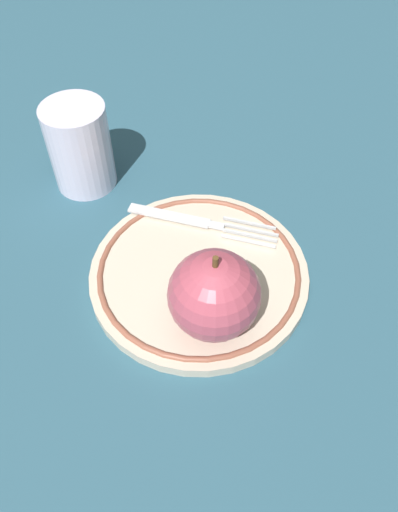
% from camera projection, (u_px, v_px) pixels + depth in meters
% --- Properties ---
extents(ground_plane, '(2.00, 2.00, 0.00)m').
position_uv_depth(ground_plane, '(209.00, 292.00, 0.50)').
color(ground_plane, '#2D5669').
extents(plate, '(0.22, 0.22, 0.02)m').
position_uv_depth(plate, '(199.00, 273.00, 0.50)').
color(plate, beige).
rests_on(plate, ground_plane).
extents(apple_red_whole, '(0.08, 0.08, 0.09)m').
position_uv_depth(apple_red_whole, '(214.00, 295.00, 0.43)').
color(apple_red_whole, '#B84A5C').
rests_on(apple_red_whole, plate).
extents(fork, '(0.17, 0.06, 0.00)m').
position_uv_depth(fork, '(197.00, 222.00, 0.53)').
color(fork, silver).
rests_on(fork, plate).
extents(drinking_glass, '(0.07, 0.07, 0.10)m').
position_uv_depth(drinking_glass, '(80.00, 147.00, 0.56)').
color(drinking_glass, silver).
rests_on(drinking_glass, ground_plane).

